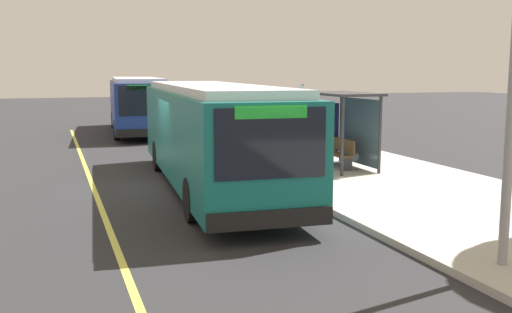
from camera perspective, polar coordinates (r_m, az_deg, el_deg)
name	(u,v)px	position (r m, az deg, el deg)	size (l,w,h in m)	color
ground_plane	(173,187)	(17.22, -8.01, -2.92)	(120.00, 120.00, 0.00)	#2B2B2D
sidewalk_curb	(357,172)	(19.26, 9.77, -1.53)	(44.00, 6.40, 0.15)	#B7B2A8
lane_stripe_center	(95,192)	(16.94, -15.34, -3.31)	(36.00, 0.14, 0.01)	#E0D64C
transit_bus_main	(212,132)	(16.62, -4.30, 2.38)	(11.75, 3.33, 2.95)	#146B66
transit_bus_second	(137,103)	(32.32, -11.49, 5.12)	(10.79, 3.39, 2.95)	navy
bus_shelter	(344,114)	(19.64, 8.51, 4.10)	(2.90, 1.60, 2.48)	#333338
waiting_bench	(338,153)	(19.65, 7.98, 0.35)	(1.60, 0.48, 0.95)	brown
route_sign_post	(302,120)	(16.59, 4.48, 3.54)	(0.44, 0.08, 2.80)	#333338
pedestrian_commuter	(298,138)	(19.60, 4.14, 1.81)	(0.24, 0.40, 1.69)	#282D47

